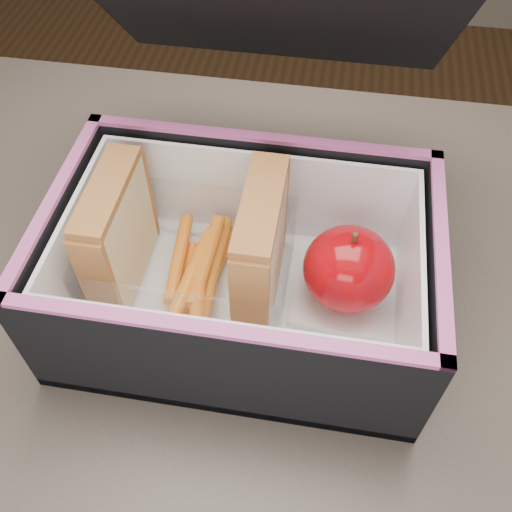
# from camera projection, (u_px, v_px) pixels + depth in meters

# --- Properties ---
(kitchen_table) EXTENTS (1.20, 0.80, 0.75)m
(kitchen_table) POSITION_uv_depth(u_px,v_px,m) (310.00, 417.00, 0.54)
(kitchen_table) COLOR brown
(kitchen_table) RESTS_ON ground
(lunch_bag) EXTENTS (0.30, 0.34, 0.26)m
(lunch_bag) POSITION_uv_depth(u_px,v_px,m) (243.00, 258.00, 0.47)
(lunch_bag) COLOR black
(lunch_bag) RESTS_ON kitchen_table
(plastic_tub) EXTENTS (0.17, 0.12, 0.07)m
(plastic_tub) POSITION_uv_depth(u_px,v_px,m) (191.00, 261.00, 0.49)
(plastic_tub) COLOR white
(plastic_tub) RESTS_ON lunch_bag
(sandwich_left) EXTENTS (0.03, 0.10, 0.11)m
(sandwich_left) POSITION_uv_depth(u_px,v_px,m) (118.00, 234.00, 0.47)
(sandwich_left) COLOR beige
(sandwich_left) RESTS_ON plastic_tub
(sandwich_right) EXTENTS (0.03, 0.10, 0.12)m
(sandwich_right) POSITION_uv_depth(u_px,v_px,m) (261.00, 250.00, 0.46)
(sandwich_right) COLOR beige
(sandwich_right) RESTS_ON plastic_tub
(carrot_sticks) EXTENTS (0.06, 0.14, 0.03)m
(carrot_sticks) POSITION_uv_depth(u_px,v_px,m) (199.00, 276.00, 0.50)
(carrot_sticks) COLOR orange
(carrot_sticks) RESTS_ON plastic_tub
(paper_napkin) EXTENTS (0.08, 0.08, 0.01)m
(paper_napkin) POSITION_uv_depth(u_px,v_px,m) (336.00, 296.00, 0.50)
(paper_napkin) COLOR white
(paper_napkin) RESTS_ON lunch_bag
(red_apple) EXTENTS (0.10, 0.10, 0.08)m
(red_apple) POSITION_uv_depth(u_px,v_px,m) (349.00, 269.00, 0.47)
(red_apple) COLOR maroon
(red_apple) RESTS_ON paper_napkin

